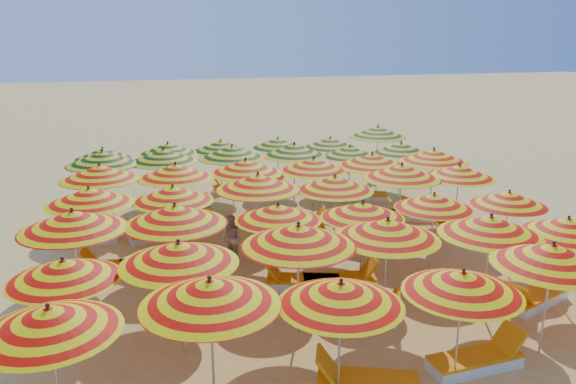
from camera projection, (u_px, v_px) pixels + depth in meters
The scene contains 64 objects.
ground at pixel (293, 253), 15.31m from camera, with size 120.00×120.00×0.00m, color #EDB969.
umbrella_0 at pixel (49, 320), 7.92m from camera, with size 2.64×2.64×2.15m.
umbrella_1 at pixel (210, 293), 8.43m from camera, with size 2.60×2.60×2.32m.
umbrella_2 at pixel (341, 294), 8.74m from camera, with size 2.06×2.06×2.14m.
umbrella_3 at pixel (463, 282), 9.21m from camera, with size 2.27×2.27×2.11m.
umbrella_4 at pixel (552, 255), 9.98m from camera, with size 2.75×2.75×2.26m.
umbrella_6 at pixel (63, 270), 9.73m from camera, with size 2.27×2.27×2.08m.
umbrella_7 at pixel (179, 253), 10.00m from camera, with size 2.50×2.50×2.29m.
umbrella_8 at pixel (298, 236), 10.68m from camera, with size 2.67×2.67×2.36m.
umbrella_9 at pixel (387, 229), 11.25m from camera, with size 2.67×2.67×2.28m.
umbrella_10 at pixel (491, 226), 11.52m from camera, with size 2.37×2.37×2.25m.
umbrella_11 at pixel (568, 226), 12.07m from camera, with size 2.08×2.08×2.03m.
umbrella_12 at pixel (73, 221), 11.51m from camera, with size 2.76×2.76×2.36m.
umbrella_13 at pixel (175, 215), 11.90m from camera, with size 2.26×2.26×2.36m.
umbrella_14 at pixel (278, 212), 12.76m from camera, with size 2.65×2.65×2.11m.
umbrella_15 at pixel (363, 210), 13.01m from camera, with size 2.15×2.15×2.09m.
umbrella_16 at pixel (434, 201), 13.78m from camera, with size 2.33×2.33×2.05m.
umbrella_17 at pixel (509, 199), 14.06m from camera, with size 2.03×2.03×2.03m.
umbrella_18 at pixel (89, 196), 13.59m from camera, with size 2.71×2.71×2.26m.
umbrella_19 at pixel (173, 194), 14.04m from camera, with size 2.39×2.39×2.17m.
umbrella_20 at pixel (258, 182), 14.47m from camera, with size 2.90×2.90×2.37m.
umbrella_21 at pixel (335, 183), 14.89m from camera, with size 2.64×2.64×2.21m.
umbrella_22 at pixel (402, 172), 15.72m from camera, with size 2.44×2.44×2.32m.
umbrella_23 at pixel (459, 172), 16.18m from camera, with size 2.39×2.39×2.20m.
umbrella_24 at pixel (100, 172), 15.58m from camera, with size 2.22×2.22×2.34m.
umbrella_25 at pixel (176, 171), 15.83m from camera, with size 2.37×2.37×2.31m.
umbrella_26 at pixel (246, 166), 16.38m from camera, with size 2.34×2.34×2.31m.
umbrella_27 at pixel (314, 165), 16.81m from camera, with size 2.66×2.66×2.26m.
umbrella_28 at pixel (372, 160), 17.22m from camera, with size 2.52×2.52×2.31m.
umbrella_29 at pixel (434, 156), 17.73m from camera, with size 2.19×2.19×2.32m.
umbrella_30 at pixel (102, 158), 17.21m from camera, with size 2.43×2.43×2.37m.
umbrella_31 at pixel (164, 155), 17.77m from camera, with size 2.41×2.41×2.33m.
umbrella_32 at pixel (232, 152), 18.27m from camera, with size 2.92×2.92×2.33m.
umbrella_33 at pixel (294, 150), 18.72m from camera, with size 2.82×2.82×2.31m.
umbrella_34 at pixel (350, 151), 19.55m from camera, with size 2.01×2.01×2.06m.
umbrella_35 at pixel (401, 148), 19.86m from camera, with size 2.61×2.61×2.12m.
umbrella_36 at pixel (103, 154), 19.25m from camera, with size 2.18×2.18×2.04m.
umbrella_37 at pixel (168, 148), 19.77m from camera, with size 2.22×2.22×2.12m.
umbrella_38 at pixel (221, 146), 20.41m from camera, with size 2.39×2.39×2.08m.
umbrella_39 at pixel (278, 143), 20.99m from camera, with size 2.50×2.50×2.07m.
umbrella_40 at pixel (330, 142), 21.13m from camera, with size 2.53×2.53×2.05m.
umbrella_41 at pixel (378, 132), 21.87m from camera, with size 2.88×2.88×2.35m.
lounger_1 at pixel (365, 383), 9.40m from camera, with size 1.83×1.15×0.69m.
lounger_2 at pixel (477, 360), 10.05m from camera, with size 1.77×0.71×0.69m.
lounger_4 at pixel (359, 312), 11.75m from camera, with size 1.82×1.23×0.69m.
lounger_5 at pixel (535, 298), 12.38m from camera, with size 1.82×1.17×0.69m.
lounger_6 at pixel (301, 282), 13.20m from camera, with size 1.83×1.08×0.69m.
lounger_7 at pixel (341, 280), 13.29m from camera, with size 1.81×0.89×0.69m.
lounger_8 at pixel (117, 268), 13.99m from camera, with size 1.80×0.82×0.69m.
lounger_9 at pixel (157, 261), 14.40m from camera, with size 1.82×0.94×0.69m.
lounger_10 at pixel (349, 243), 15.65m from camera, with size 1.82×1.02×0.69m.
lounger_11 at pixel (379, 237), 16.06m from camera, with size 1.80×0.82×0.69m.
lounger_12 at pixel (465, 226), 17.03m from camera, with size 1.81×0.88×0.69m.
lounger_13 at pixel (87, 239), 15.95m from camera, with size 1.80×0.82×0.69m.
lounger_14 at pixel (158, 235), 16.27m from camera, with size 1.81×0.91×0.69m.
lounger_15 at pixel (298, 224), 17.13m from camera, with size 1.82×0.98×0.69m.
lounger_16 at pixel (387, 217), 17.86m from camera, with size 1.82×0.97×0.69m.
lounger_17 at pixel (414, 215), 18.04m from camera, with size 1.82×1.00×0.69m.
lounger_18 at pixel (186, 213), 18.27m from camera, with size 1.81×0.87×0.69m.
lounger_19 at pixel (361, 196), 20.14m from camera, with size 1.83×1.10×0.69m.
lounger_20 at pixel (234, 188), 21.20m from camera, with size 1.75×0.64×0.69m.
lounger_21 at pixel (265, 186), 21.39m from camera, with size 1.82×1.18×0.69m.
lounger_22 at pixel (388, 179), 22.50m from camera, with size 1.82×1.20×0.69m.
beachgoer_b at pixel (232, 239), 14.51m from camera, with size 0.63×0.49×1.29m, color tan.
Camera 1 is at (-3.75, -13.76, 5.81)m, focal length 35.00 mm.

